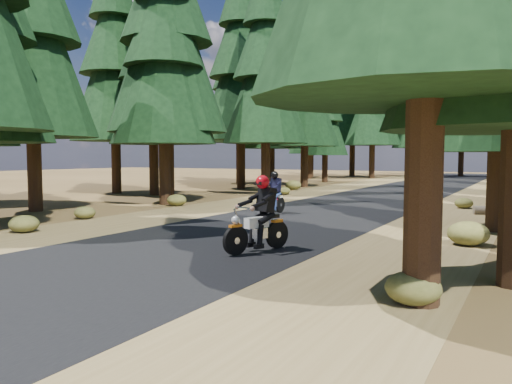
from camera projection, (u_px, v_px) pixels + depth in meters
ground at (228, 237)px, 13.18m from camera, size 120.00×120.00×0.00m
road at (305, 217)px, 17.52m from camera, size 6.00×100.00×0.01m
shoulder_l at (198, 210)px, 19.77m from camera, size 3.20×100.00×0.01m
shoulder_r at (443, 226)px, 15.27m from camera, size 3.20×100.00×0.01m
pine_forest at (410, 63)px, 30.91m from camera, size 34.59×55.08×16.32m
understory_shrubs at (373, 205)px, 19.04m from camera, size 14.18×29.96×0.69m
rider_lead at (257, 227)px, 11.07m from camera, size 1.16×1.99×1.70m
rider_follow at (272, 200)px, 18.28m from camera, size 0.60×1.78×1.57m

